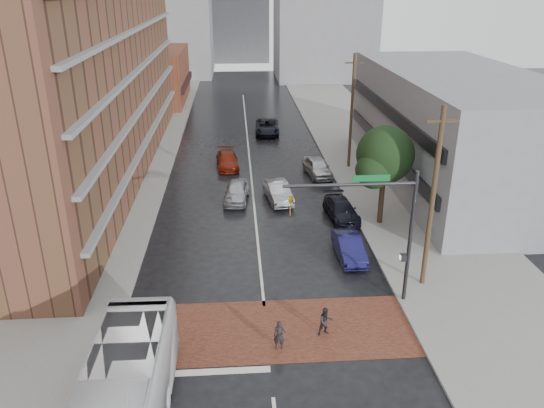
{
  "coord_description": "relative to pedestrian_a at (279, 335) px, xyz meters",
  "views": [
    {
      "loc": [
        -1.21,
        -20.56,
        15.45
      ],
      "look_at": [
        0.77,
        7.76,
        3.5
      ],
      "focal_mm": 35.0,
      "sensor_mm": 36.0,
      "label": 1
    }
  ],
  "objects": [
    {
      "name": "suv_travel",
      "position": [
        1.72,
        36.95,
        0.03
      ],
      "size": [
        2.78,
        5.58,
        1.52
      ],
      "primitive_type": "imported",
      "rotation": [
        0.0,
        0.0,
        -0.05
      ],
      "color": "black",
      "rests_on": "ground"
    },
    {
      "name": "sidewalk_west",
      "position": [
        -12.0,
        25.95,
        -0.66
      ],
      "size": [
        9.0,
        90.0,
        0.15
      ],
      "primitive_type": "cube",
      "color": "gray",
      "rests_on": "ground"
    },
    {
      "name": "utility_pole_far",
      "position": [
        8.3,
        24.95,
        4.41
      ],
      "size": [
        1.6,
        0.26,
        10.0
      ],
      "color": "#473321",
      "rests_on": "ground"
    },
    {
      "name": "car_parked_far",
      "position": [
        5.2,
        23.06,
        0.03
      ],
      "size": [
        2.44,
        4.68,
        1.52
      ],
      "primitive_type": "imported",
      "rotation": [
        0.0,
        0.0,
        0.15
      ],
      "color": "#B8BCC0",
      "rests_on": "ground"
    },
    {
      "name": "utility_pole_near",
      "position": [
        8.3,
        4.95,
        4.41
      ],
      "size": [
        1.6,
        0.26,
        10.0
      ],
      "color": "#473321",
      "rests_on": "ground"
    },
    {
      "name": "sidewalk_east",
      "position": [
        11.0,
        25.95,
        -0.66
      ],
      "size": [
        9.0,
        90.0,
        0.15
      ],
      "primitive_type": "cube",
      "color": "gray",
      "rests_on": "ground"
    },
    {
      "name": "apartment_block",
      "position": [
        -14.5,
        24.95,
        13.27
      ],
      "size": [
        10.0,
        44.0,
        28.0
      ],
      "primitive_type": "cube",
      "color": "brown",
      "rests_on": "ground"
    },
    {
      "name": "distant_tower_center",
      "position": [
        -0.5,
        95.95,
        11.27
      ],
      "size": [
        12.0,
        10.0,
        24.0
      ],
      "primitive_type": "cube",
      "color": "gray",
      "rests_on": "ground"
    },
    {
      "name": "car_parked_near",
      "position": [
        4.9,
        8.34,
        -0.05
      ],
      "size": [
        1.53,
        4.18,
        1.37
      ],
      "primitive_type": "imported",
      "rotation": [
        0.0,
        0.0,
        0.02
      ],
      "color": "#141343",
      "rests_on": "ground"
    },
    {
      "name": "crosswalk",
      "position": [
        -0.5,
        1.45,
        -0.72
      ],
      "size": [
        14.0,
        5.0,
        0.02
      ],
      "primitive_type": "cube",
      "color": "brown",
      "rests_on": "ground"
    },
    {
      "name": "car_travel_c",
      "position": [
        -2.54,
        25.8,
        -0.06
      ],
      "size": [
        2.22,
        4.76,
        1.35
      ],
      "primitive_type": "imported",
      "rotation": [
        0.0,
        0.0,
        0.07
      ],
      "color": "maroon",
      "rests_on": "ground"
    },
    {
      "name": "car_travel_a",
      "position": [
        -1.79,
        17.83,
        -0.01
      ],
      "size": [
        2.17,
        4.42,
        1.45
      ],
      "primitive_type": "imported",
      "rotation": [
        0.0,
        0.0,
        -0.11
      ],
      "color": "#B0B0B8",
      "rests_on": "ground"
    },
    {
      "name": "pedestrian_b",
      "position": [
        2.26,
        0.93,
        -0.01
      ],
      "size": [
        0.81,
        0.69,
        1.44
      ],
      "primitive_type": "imported",
      "rotation": [
        0.0,
        0.0,
        0.23
      ],
      "color": "black",
      "rests_on": "ground"
    },
    {
      "name": "street_tree",
      "position": [
        8.02,
        12.98,
        4.0
      ],
      "size": [
        4.2,
        4.1,
        6.9
      ],
      "color": "#332319",
      "rests_on": "ground"
    },
    {
      "name": "ground",
      "position": [
        -0.5,
        0.95,
        -0.73
      ],
      "size": [
        160.0,
        160.0,
        0.0
      ],
      "primitive_type": "plane",
      "color": "black",
      "rests_on": "ground"
    },
    {
      "name": "car_travel_b",
      "position": [
        1.36,
        17.59,
        0.0
      ],
      "size": [
        2.21,
        4.64,
        1.47
      ],
      "primitive_type": "imported",
      "rotation": [
        0.0,
        0.0,
        0.15
      ],
      "color": "#B2B4BA",
      "rests_on": "ground"
    },
    {
      "name": "building_east",
      "position": [
        16.0,
        20.95,
        3.77
      ],
      "size": [
        11.0,
        26.0,
        9.0
      ],
      "primitive_type": "cube",
      "color": "gray",
      "rests_on": "ground"
    },
    {
      "name": "signal_mast",
      "position": [
        5.35,
        3.45,
        4.0
      ],
      "size": [
        6.5,
        0.3,
        7.2
      ],
      "color": "#2D2D33",
      "rests_on": "ground"
    },
    {
      "name": "storefront_west",
      "position": [
        -12.5,
        54.95,
        2.77
      ],
      "size": [
        8.0,
        16.0,
        7.0
      ],
      "primitive_type": "cube",
      "color": "brown",
      "rests_on": "ground"
    },
    {
      "name": "car_parked_mid",
      "position": [
        5.53,
        14.1,
        -0.07
      ],
      "size": [
        2.29,
        4.7,
        1.32
      ],
      "primitive_type": "imported",
      "rotation": [
        0.0,
        0.0,
        0.1
      ],
      "color": "black",
      "rests_on": "ground"
    },
    {
      "name": "pedestrian_a",
      "position": [
        0.0,
        0.0,
        0.0
      ],
      "size": [
        0.59,
        0.45,
        1.46
      ],
      "primitive_type": "imported",
      "rotation": [
        0.0,
        0.0,
        -0.21
      ],
      "color": "black",
      "rests_on": "ground"
    }
  ]
}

